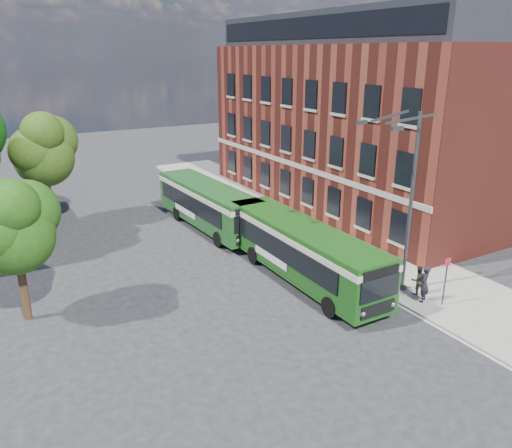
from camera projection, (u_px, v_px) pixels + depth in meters
ground at (295, 299)px, 24.59m from camera, size 120.00×120.00×0.00m
pavement at (314, 227)px, 34.41m from camera, size 6.00×48.00×0.15m
kerb_line at (277, 236)px, 33.01m from camera, size 0.12×48.00×0.01m
brick_office at (360, 114)px, 38.72m from camera, size 12.10×26.00×14.20m
street_lamp at (406, 202)px, 23.65m from camera, size 2.96×2.38×9.00m
bus_stop_sign at (445, 279)px, 23.28m from camera, size 0.35×0.08×2.52m
bus_front at (302, 247)px, 26.19m from camera, size 2.64×11.90×3.02m
bus_rear at (208, 202)px, 34.02m from camera, size 3.07×11.12×3.02m
pedestrian_a at (424, 284)px, 23.77m from camera, size 0.79×0.70×1.81m
pedestrian_b at (418, 280)px, 24.56m from camera, size 0.87×0.78×1.49m
tree_left at (14, 225)px, 21.29m from camera, size 3.96×3.77×6.69m
tree_right at (44, 149)px, 33.57m from camera, size 4.68×4.45×7.91m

